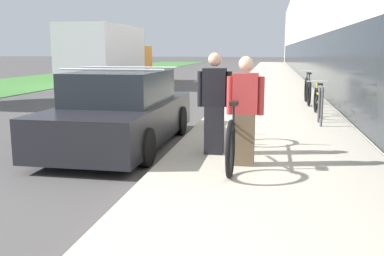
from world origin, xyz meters
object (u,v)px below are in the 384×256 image
(person_bystander, at_px, (214,104))
(cruiser_bike_middle, at_px, (308,90))
(bike_rack_hoop, at_px, (321,101))
(cruiser_bike_nearest, at_px, (318,101))
(tandem_bicycle, at_px, (237,132))
(person_rider, at_px, (245,111))
(moving_truck, at_px, (108,56))
(parked_sedan_curbside, at_px, (122,112))

(person_bystander, xyz_separation_m, cruiser_bike_middle, (1.95, 6.87, -0.39))
(person_bystander, xyz_separation_m, bike_rack_hoop, (1.94, 3.10, -0.28))
(cruiser_bike_nearest, bearing_deg, tandem_bicycle, -109.20)
(person_bystander, bearing_deg, person_rider, -49.12)
(bike_rack_hoop, xyz_separation_m, moving_truck, (-9.17, 10.95, 0.83))
(person_rider, xyz_separation_m, cruiser_bike_nearest, (1.51, 5.09, -0.41))
(tandem_bicycle, distance_m, bike_rack_hoop, 3.67)
(tandem_bicycle, distance_m, cruiser_bike_middle, 7.26)
(cruiser_bike_nearest, bearing_deg, bike_rack_hoop, -93.52)
(bike_rack_hoop, xyz_separation_m, cruiser_bike_nearest, (0.09, 1.40, -0.16))
(cruiser_bike_nearest, xyz_separation_m, moving_truck, (-9.25, 9.54, 0.99))
(person_bystander, height_order, cruiser_bike_nearest, person_bystander)
(bike_rack_hoop, distance_m, cruiser_bike_middle, 3.77)
(bike_rack_hoop, relative_size, cruiser_bike_middle, 0.45)
(cruiser_bike_nearest, bearing_deg, cruiser_bike_middle, 91.67)
(person_bystander, distance_m, bike_rack_hoop, 3.66)
(person_bystander, bearing_deg, moving_truck, 117.24)
(tandem_bicycle, bearing_deg, cruiser_bike_middle, 77.47)
(person_bystander, distance_m, moving_truck, 15.81)
(cruiser_bike_middle, bearing_deg, tandem_bicycle, -102.53)
(tandem_bicycle, height_order, cruiser_bike_nearest, tandem_bicycle)
(bike_rack_hoop, bearing_deg, cruiser_bike_middle, 89.74)
(parked_sedan_curbside, distance_m, moving_truck, 14.28)
(bike_rack_hoop, relative_size, parked_sedan_curbside, 0.20)
(cruiser_bike_middle, xyz_separation_m, parked_sedan_curbside, (-3.78, -6.02, 0.08))
(tandem_bicycle, relative_size, cruiser_bike_middle, 1.50)
(moving_truck, bearing_deg, cruiser_bike_middle, -38.00)
(parked_sedan_curbside, bearing_deg, cruiser_bike_nearest, 43.48)
(moving_truck, bearing_deg, bike_rack_hoop, -50.06)
(tandem_bicycle, bearing_deg, bike_rack_hoop, 64.84)
(person_rider, relative_size, cruiser_bike_nearest, 0.92)
(person_rider, distance_m, parked_sedan_curbside, 2.76)
(tandem_bicycle, relative_size, person_bystander, 1.81)
(cruiser_bike_nearest, xyz_separation_m, parked_sedan_curbside, (-3.85, -3.65, 0.13))
(person_rider, distance_m, person_bystander, 0.78)
(cruiser_bike_middle, relative_size, parked_sedan_curbside, 0.45)
(person_rider, distance_m, moving_truck, 16.57)
(tandem_bicycle, relative_size, parked_sedan_curbside, 0.68)
(parked_sedan_curbside, bearing_deg, person_bystander, -24.99)
(cruiser_bike_nearest, relative_size, moving_truck, 0.22)
(person_bystander, bearing_deg, tandem_bicycle, -30.61)
(tandem_bicycle, height_order, cruiser_bike_middle, cruiser_bike_middle)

